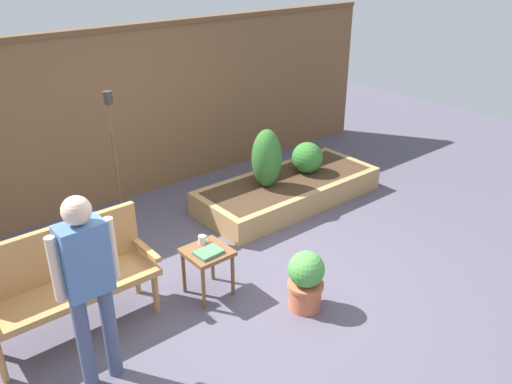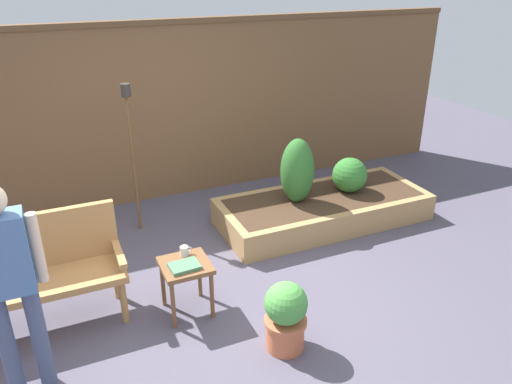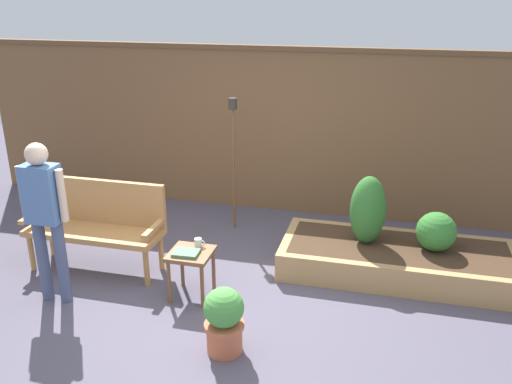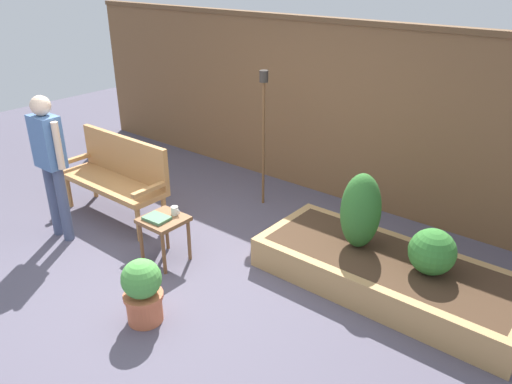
% 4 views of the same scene
% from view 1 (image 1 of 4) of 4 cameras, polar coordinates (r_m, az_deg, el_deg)
% --- Properties ---
extents(ground_plane, '(14.00, 14.00, 0.00)m').
position_cam_1_polar(ground_plane, '(5.16, -0.78, -10.41)').
color(ground_plane, '#514C5B').
extents(fence_back, '(8.40, 0.14, 2.16)m').
position_cam_1_polar(fence_back, '(6.70, -15.04, 7.90)').
color(fence_back, brown).
rests_on(fence_back, ground_plane).
extents(garden_bench, '(1.44, 0.48, 0.94)m').
position_cam_1_polar(garden_bench, '(4.68, -20.03, -8.36)').
color(garden_bench, '#B77F47').
rests_on(garden_bench, ground_plane).
extents(side_table, '(0.40, 0.40, 0.48)m').
position_cam_1_polar(side_table, '(4.89, -5.32, -7.14)').
color(side_table, brown).
rests_on(side_table, ground_plane).
extents(cup_on_table, '(0.11, 0.07, 0.08)m').
position_cam_1_polar(cup_on_table, '(4.93, -5.86, -5.17)').
color(cup_on_table, silver).
rests_on(cup_on_table, side_table).
extents(book_on_table, '(0.25, 0.19, 0.03)m').
position_cam_1_polar(book_on_table, '(4.79, -5.18, -6.56)').
color(book_on_table, '#4C7A56').
rests_on(book_on_table, side_table).
extents(potted_boxwood, '(0.33, 0.33, 0.58)m').
position_cam_1_polar(potted_boxwood, '(4.77, 5.44, -9.46)').
color(potted_boxwood, '#C66642').
rests_on(potted_boxwood, ground_plane).
extents(raised_planter_bed, '(2.40, 1.00, 0.30)m').
position_cam_1_polar(raised_planter_bed, '(6.72, 3.54, 0.18)').
color(raised_planter_bed, '#AD8451').
rests_on(raised_planter_bed, ground_plane).
extents(shrub_near_bench, '(0.37, 0.37, 0.73)m').
position_cam_1_polar(shrub_near_bench, '(6.33, 1.18, 3.66)').
color(shrub_near_bench, brown).
rests_on(shrub_near_bench, raised_planter_bed).
extents(shrub_far_corner, '(0.40, 0.40, 0.40)m').
position_cam_1_polar(shrub_far_corner, '(6.83, 5.60, 3.75)').
color(shrub_far_corner, brown).
rests_on(shrub_far_corner, raised_planter_bed).
extents(tiki_torch, '(0.10, 0.10, 1.64)m').
position_cam_1_polar(tiki_torch, '(5.86, -15.33, 5.71)').
color(tiki_torch, brown).
rests_on(tiki_torch, ground_plane).
extents(person_by_bench, '(0.47, 0.20, 1.56)m').
position_cam_1_polar(person_by_bench, '(3.86, -17.85, -8.87)').
color(person_by_bench, '#475170').
rests_on(person_by_bench, ground_plane).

